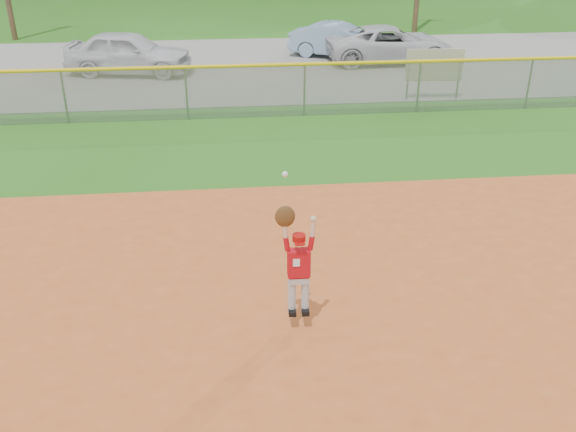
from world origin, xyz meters
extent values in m
plane|color=#266316|center=(0.00, 0.00, 0.00)|extent=(120.00, 120.00, 0.00)
cube|color=gray|center=(0.00, 16.00, 0.01)|extent=(44.00, 10.00, 0.03)
imported|color=silver|center=(-2.23, 15.33, 0.77)|extent=(4.61, 2.53, 1.49)
imported|color=#85A8C7|center=(5.61, 17.17, 0.66)|extent=(4.05, 2.88, 1.27)
imported|color=silver|center=(7.35, 16.12, 0.70)|extent=(4.83, 2.27, 1.33)
cylinder|color=gray|center=(6.70, 11.24, 0.59)|extent=(0.06, 0.06, 1.18)
cylinder|color=gray|center=(8.27, 11.16, 0.59)|extent=(0.06, 0.06, 1.18)
cube|color=beige|center=(7.48, 11.20, 1.08)|extent=(1.77, 0.13, 0.98)
cube|color=gray|center=(0.00, 10.00, 0.75)|extent=(40.00, 0.03, 1.50)
cylinder|color=yellow|center=(0.00, 10.00, 1.50)|extent=(40.00, 0.10, 0.10)
cylinder|color=gray|center=(-3.33, 10.00, 0.75)|extent=(0.06, 0.06, 1.50)
cylinder|color=gray|center=(0.00, 10.00, 0.75)|extent=(0.06, 0.06, 1.50)
cylinder|color=gray|center=(3.33, 10.00, 0.75)|extent=(0.06, 0.06, 1.50)
cylinder|color=gray|center=(6.67, 10.00, 0.75)|extent=(0.06, 0.06, 1.50)
cylinder|color=gray|center=(10.00, 10.00, 0.75)|extent=(0.06, 0.06, 1.50)
cylinder|color=silver|center=(1.89, -0.05, 0.55)|extent=(0.12, 0.12, 0.54)
cylinder|color=silver|center=(2.09, -0.05, 0.55)|extent=(0.12, 0.12, 0.54)
cube|color=black|center=(1.89, -0.08, 0.32)|extent=(0.11, 0.22, 0.08)
cube|color=black|center=(2.09, -0.08, 0.32)|extent=(0.11, 0.22, 0.08)
cube|color=silver|center=(1.99, -0.05, 0.85)|extent=(0.28, 0.15, 0.11)
cube|color=maroon|center=(1.99, -0.05, 0.91)|extent=(0.29, 0.16, 0.04)
cube|color=#B70D17|center=(1.99, -0.05, 1.12)|extent=(0.32, 0.18, 0.41)
cube|color=white|center=(1.95, -0.14, 1.17)|extent=(0.10, 0.01, 0.12)
sphere|color=beige|center=(1.99, -0.05, 1.46)|extent=(0.18, 0.18, 0.18)
cylinder|color=#A70D0A|center=(1.99, -0.05, 1.52)|extent=(0.19, 0.19, 0.09)
cube|color=#A70D0A|center=(1.99, -0.14, 1.48)|extent=(0.14, 0.11, 0.02)
cylinder|color=#B70D17|center=(1.82, -0.04, 1.43)|extent=(0.11, 0.08, 0.22)
cylinder|color=beige|center=(1.80, -0.04, 1.65)|extent=(0.08, 0.06, 0.24)
ellipsoid|color=#4C2D14|center=(1.80, -0.04, 1.86)|extent=(0.28, 0.13, 0.32)
sphere|color=white|center=(1.80, -0.04, 2.48)|extent=(0.08, 0.08, 0.08)
cylinder|color=#B70D17|center=(2.16, -0.05, 1.43)|extent=(0.11, 0.08, 0.22)
cylinder|color=beige|center=(2.18, -0.05, 1.65)|extent=(0.08, 0.06, 0.24)
sphere|color=beige|center=(2.18, -0.05, 1.80)|extent=(0.09, 0.09, 0.09)
camera|label=1|loc=(1.05, -7.77, 5.79)|focal=40.00mm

